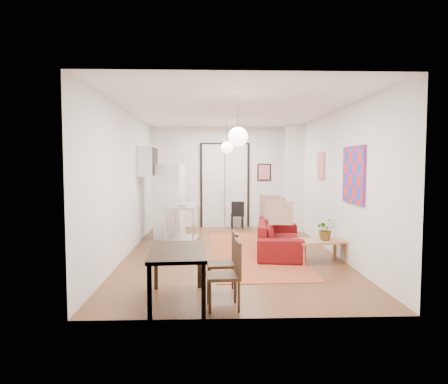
{
  "coord_description": "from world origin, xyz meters",
  "views": [
    {
      "loc": [
        -0.43,
        -8.12,
        1.83
      ],
      "look_at": [
        -0.14,
        0.23,
        1.25
      ],
      "focal_mm": 32.0,
      "sensor_mm": 36.0,
      "label": 1
    }
  ],
  "objects_px": {
    "sofa": "(279,237)",
    "coffee_table": "(320,243)",
    "dining_chair_near": "(221,257)",
    "black_side_chair": "(237,212)",
    "dining_chair_far": "(223,268)",
    "dining_table": "(177,256)",
    "fridge": "(170,201)",
    "kitchen_counter": "(183,220)"
  },
  "relations": [
    {
      "from": "fridge",
      "to": "dining_table",
      "type": "height_order",
      "value": "fridge"
    },
    {
      "from": "dining_table",
      "to": "coffee_table",
      "type": "bearing_deg",
      "value": 39.88
    },
    {
      "from": "fridge",
      "to": "black_side_chair",
      "type": "xyz_separation_m",
      "value": [
        1.77,
        1.52,
        -0.47
      ]
    },
    {
      "from": "dining_chair_near",
      "to": "black_side_chair",
      "type": "distance_m",
      "value": 5.72
    },
    {
      "from": "coffee_table",
      "to": "dining_table",
      "type": "height_order",
      "value": "dining_table"
    },
    {
      "from": "dining_table",
      "to": "dining_chair_near",
      "type": "distance_m",
      "value": 0.75
    },
    {
      "from": "coffee_table",
      "to": "fridge",
      "type": "distance_m",
      "value": 4.0
    },
    {
      "from": "sofa",
      "to": "dining_table",
      "type": "height_order",
      "value": "dining_table"
    },
    {
      "from": "dining_chair_far",
      "to": "sofa",
      "type": "bearing_deg",
      "value": 153.62
    },
    {
      "from": "sofa",
      "to": "kitchen_counter",
      "type": "xyz_separation_m",
      "value": [
        -2.02,
        0.47,
        0.3
      ]
    },
    {
      "from": "sofa",
      "to": "dining_chair_near",
      "type": "bearing_deg",
      "value": 161.02
    },
    {
      "from": "sofa",
      "to": "dining_chair_near",
      "type": "distance_m",
      "value": 2.81
    },
    {
      "from": "sofa",
      "to": "coffee_table",
      "type": "height_order",
      "value": "sofa"
    },
    {
      "from": "dining_table",
      "to": "kitchen_counter",
      "type": "bearing_deg",
      "value": 92.44
    },
    {
      "from": "kitchen_counter",
      "to": "dining_chair_far",
      "type": "height_order",
      "value": "kitchen_counter"
    },
    {
      "from": "dining_table",
      "to": "fridge",
      "type": "bearing_deg",
      "value": 96.95
    },
    {
      "from": "dining_table",
      "to": "dining_chair_far",
      "type": "distance_m",
      "value": 0.63
    },
    {
      "from": "dining_table",
      "to": "black_side_chair",
      "type": "distance_m",
      "value": 6.24
    },
    {
      "from": "dining_table",
      "to": "black_side_chair",
      "type": "relative_size",
      "value": 1.67
    },
    {
      "from": "coffee_table",
      "to": "kitchen_counter",
      "type": "distance_m",
      "value": 2.97
    },
    {
      "from": "kitchen_counter",
      "to": "dining_table",
      "type": "bearing_deg",
      "value": -83.34
    },
    {
      "from": "fridge",
      "to": "dining_chair_far",
      "type": "bearing_deg",
      "value": -68.31
    },
    {
      "from": "black_side_chair",
      "to": "dining_chair_far",
      "type": "bearing_deg",
      "value": 82.82
    },
    {
      "from": "coffee_table",
      "to": "black_side_chair",
      "type": "distance_m",
      "value": 4.24
    },
    {
      "from": "kitchen_counter",
      "to": "dining_table",
      "type": "relative_size",
      "value": 0.98
    },
    {
      "from": "sofa",
      "to": "dining_table",
      "type": "bearing_deg",
      "value": 155.46
    },
    {
      "from": "dining_chair_near",
      "to": "dining_table",
      "type": "bearing_deg",
      "value": -58.09
    },
    {
      "from": "dining_table",
      "to": "dining_chair_near",
      "type": "xyz_separation_m",
      "value": [
        0.6,
        0.44,
        -0.12
      ]
    },
    {
      "from": "fridge",
      "to": "black_side_chair",
      "type": "height_order",
      "value": "fridge"
    },
    {
      "from": "kitchen_counter",
      "to": "coffee_table",
      "type": "bearing_deg",
      "value": -22.43
    },
    {
      "from": "fridge",
      "to": "dining_chair_near",
      "type": "xyz_separation_m",
      "value": [
        1.16,
        -4.17,
        -0.42
      ]
    },
    {
      "from": "kitchen_counter",
      "to": "dining_table",
      "type": "xyz_separation_m",
      "value": [
        0.15,
        -3.41,
        -0.0
      ]
    },
    {
      "from": "dining_chair_near",
      "to": "sofa",
      "type": "bearing_deg",
      "value": 148.97
    },
    {
      "from": "black_side_chair",
      "to": "kitchen_counter",
      "type": "bearing_deg",
      "value": 61.81
    },
    {
      "from": "fridge",
      "to": "coffee_table",
      "type": "bearing_deg",
      "value": -31.47
    },
    {
      "from": "kitchen_counter",
      "to": "dining_chair_near",
      "type": "relative_size",
      "value": 1.48
    },
    {
      "from": "fridge",
      "to": "black_side_chair",
      "type": "distance_m",
      "value": 2.38
    },
    {
      "from": "fridge",
      "to": "dining_chair_far",
      "type": "distance_m",
      "value": 4.92
    },
    {
      "from": "sofa",
      "to": "dining_chair_near",
      "type": "xyz_separation_m",
      "value": [
        -1.27,
        -2.5,
        0.17
      ]
    },
    {
      "from": "fridge",
      "to": "dining_chair_far",
      "type": "xyz_separation_m",
      "value": [
        1.16,
        -4.77,
        -0.42
      ]
    },
    {
      "from": "coffee_table",
      "to": "dining_table",
      "type": "xyz_separation_m",
      "value": [
        -2.5,
        -2.09,
        0.26
      ]
    },
    {
      "from": "kitchen_counter",
      "to": "black_side_chair",
      "type": "bearing_deg",
      "value": 67.67
    }
  ]
}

